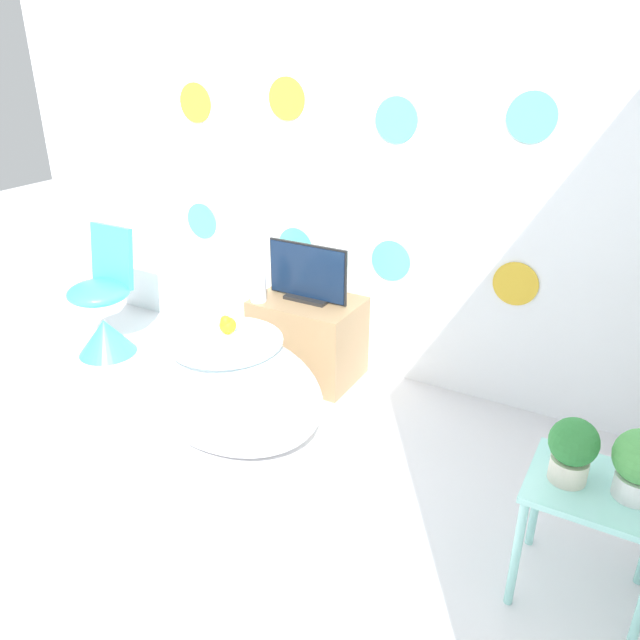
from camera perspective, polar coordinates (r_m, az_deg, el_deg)
name	(u,v)px	position (r m, az deg, el deg)	size (l,w,h in m)	color
ground_plane	(70,599)	(2.67, -21.92, -22.58)	(12.00, 12.00, 0.00)	silver
wall_back_dotted	(343,150)	(3.54, 2.12, 15.23)	(4.88, 0.05, 2.60)	white
bathtub	(229,390)	(3.10, -8.28, -6.38)	(0.99, 0.66, 0.58)	white
rubber_duck	(227,324)	(2.98, -8.48, -0.40)	(0.08, 0.09, 0.10)	yellow
chair	(104,314)	(4.17, -19.15, 0.49)	(0.38, 0.38, 0.81)	#38B2A3
tv_cabinet	(308,338)	(3.69, -1.12, -1.65)	(0.60, 0.43, 0.49)	#8E704C
tv	(307,275)	(3.53, -1.16, 4.11)	(0.49, 0.12, 0.33)	black
vase	(258,287)	(3.56, -5.69, 3.02)	(0.09, 0.09, 0.19)	white
side_table	(594,507)	(2.43, 23.75, -15.35)	(0.46, 0.39, 0.49)	#99E0D8
potted_plant_left	(573,448)	(2.29, 22.09, -10.83)	(0.16, 0.16, 0.24)	beige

